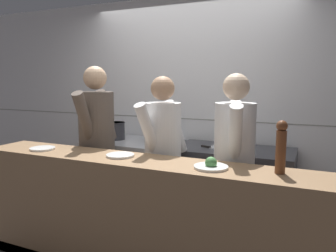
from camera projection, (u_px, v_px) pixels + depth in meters
name	position (u px, v px, depth m)	size (l,w,h in m)	color
wall_back_tiled	(190.00, 106.00, 3.96)	(8.00, 0.06, 2.60)	white
oven_range	(134.00, 177.00, 3.95)	(1.09, 0.71, 0.90)	#38383D
prep_counter	(233.00, 191.00, 3.46)	(1.22, 0.65, 0.91)	#38383D
pass_counter	(135.00, 217.00, 2.71)	(2.94, 0.45, 0.98)	#93704C
stock_pot	(116.00, 130.00, 3.96)	(0.24, 0.24, 0.21)	#2D2D33
sauce_pot	(158.00, 131.00, 3.79)	(0.29, 0.29, 0.23)	#2D2D33
mixing_bowl_steel	(223.00, 143.00, 3.50)	(0.27, 0.27, 0.08)	#B7BABF
chefs_knife	(213.00, 148.00, 3.39)	(0.37, 0.17, 0.02)	#B7BABF
plated_dish_main	(42.00, 149.00, 3.00)	(0.22, 0.22, 0.02)	white
plated_dish_appetiser	(120.00, 155.00, 2.73)	(0.23, 0.23, 0.02)	white
plated_dish_dessert	(211.00, 165.00, 2.36)	(0.25, 0.25, 0.09)	white
pepper_mill	(281.00, 146.00, 2.21)	(0.08, 0.08, 0.37)	brown
chef_head_cook	(97.00, 143.00, 3.33)	(0.40, 0.77, 1.75)	black
chef_sous	(163.00, 156.00, 3.04)	(0.41, 0.72, 1.65)	black
chef_line	(234.00, 162.00, 2.77)	(0.41, 0.73, 1.67)	black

